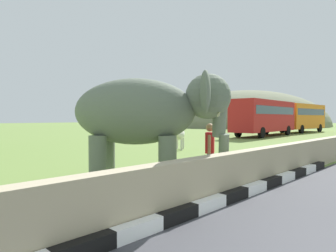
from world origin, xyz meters
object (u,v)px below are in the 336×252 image
(bus_red, at_px, (264,115))
(cow_near, at_px, (179,134))
(elephant, at_px, (149,114))
(bus_orange, at_px, (302,116))
(person_handler, at_px, (210,149))

(bus_red, bearing_deg, cow_near, -171.37)
(elephant, distance_m, bus_orange, 34.04)
(elephant, relative_size, cow_near, 2.18)
(elephant, relative_size, person_handler, 2.34)
(elephant, bearing_deg, bus_red, 19.41)
(elephant, bearing_deg, person_handler, -21.45)
(bus_orange, relative_size, cow_near, 5.20)
(cow_near, bearing_deg, bus_orange, 5.64)
(person_handler, relative_size, bus_red, 0.16)
(person_handler, height_order, cow_near, person_handler)
(person_handler, distance_m, bus_red, 22.46)
(person_handler, bearing_deg, elephant, 158.55)
(elephant, relative_size, bus_orange, 0.42)
(cow_near, bearing_deg, person_handler, -131.78)
(bus_red, distance_m, cow_near, 15.34)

